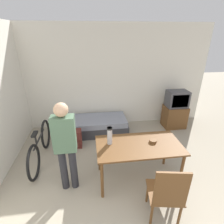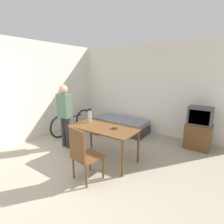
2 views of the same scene
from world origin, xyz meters
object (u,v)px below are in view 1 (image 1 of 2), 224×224
(daybed, at_px, (94,126))
(wooden_chair, at_px, (167,193))
(backpack, at_px, (74,139))
(tv, at_px, (175,110))
(dining_table, at_px, (139,149))
(mate_bowl, at_px, (153,141))
(person_standing, at_px, (65,143))
(thermos_flask, at_px, (110,135))
(bicycle, at_px, (40,146))

(daybed, relative_size, wooden_chair, 1.79)
(daybed, distance_m, backpack, 0.77)
(daybed, relative_size, backpack, 4.15)
(tv, distance_m, dining_table, 2.38)
(backpack, bearing_deg, mate_bowl, -37.87)
(person_standing, xyz_separation_m, thermos_flask, (0.70, 0.12, 0.01))
(person_standing, relative_size, thermos_flask, 5.13)
(person_standing, relative_size, backpack, 3.69)
(tv, distance_m, bicycle, 3.53)
(wooden_chair, xyz_separation_m, mate_bowl, (0.09, 0.86, 0.23))
(dining_table, distance_m, wooden_chair, 0.85)
(bicycle, relative_size, backpack, 3.85)
(bicycle, distance_m, thermos_flask, 1.61)
(tv, relative_size, wooden_chair, 1.07)
(dining_table, xyz_separation_m, thermos_flask, (-0.48, 0.09, 0.25))
(wooden_chair, relative_size, person_standing, 0.63)
(dining_table, bearing_deg, backpack, 135.78)
(tv, relative_size, mate_bowl, 8.34)
(daybed, relative_size, dining_table, 1.23)
(thermos_flask, height_order, backpack, thermos_flask)
(wooden_chair, distance_m, mate_bowl, 0.89)
(tv, xyz_separation_m, dining_table, (-1.55, -1.79, 0.16))
(person_standing, xyz_separation_m, backpack, (-0.01, 1.19, -0.69))
(tv, distance_m, thermos_flask, 2.68)
(daybed, height_order, mate_bowl, mate_bowl)
(tv, relative_size, bicycle, 0.64)
(daybed, xyz_separation_m, mate_bowl, (0.96, -1.72, 0.57))
(wooden_chair, height_order, mate_bowl, wooden_chair)
(wooden_chair, height_order, thermos_flask, thermos_flask)
(daybed, xyz_separation_m, dining_table, (0.71, -1.76, 0.46))
(daybed, bearing_deg, dining_table, -68.01)
(thermos_flask, relative_size, backpack, 0.72)
(wooden_chair, height_order, backpack, wooden_chair)
(dining_table, bearing_deg, person_standing, -178.66)
(person_standing, bearing_deg, thermos_flask, 9.86)
(tv, relative_size, thermos_flask, 3.45)
(dining_table, relative_size, bicycle, 0.87)
(person_standing, bearing_deg, mate_bowl, 2.53)
(mate_bowl, bearing_deg, thermos_flask, 175.44)
(wooden_chair, xyz_separation_m, thermos_flask, (-0.65, 0.91, 0.38))
(person_standing, height_order, backpack, person_standing)
(dining_table, relative_size, person_standing, 0.91)
(dining_table, xyz_separation_m, mate_bowl, (0.25, 0.04, 0.11))
(daybed, height_order, backpack, backpack)
(wooden_chair, bearing_deg, bicycle, 141.34)
(tv, height_order, wooden_chair, tv)
(person_standing, bearing_deg, dining_table, 1.34)
(person_standing, height_order, thermos_flask, person_standing)
(tv, xyz_separation_m, person_standing, (-2.74, -1.82, 0.41))
(mate_bowl, bearing_deg, wooden_chair, -95.95)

